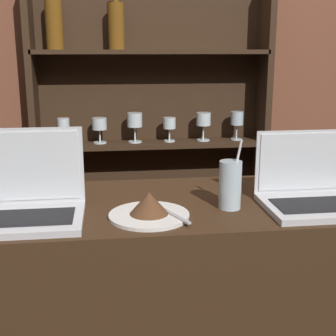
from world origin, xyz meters
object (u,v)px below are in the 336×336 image
Objects in this scene: laptop_near at (22,200)px; water_glass at (230,185)px; cake_plate at (149,208)px; laptop_far at (313,191)px.

laptop_near reaches higher than water_glass.
cake_plate is (0.35, -0.04, -0.03)m from laptop_near.
laptop_near is at bearing 173.60° from cake_plate.
cake_plate is 0.25m from water_glass.
laptop_near is 0.35m from cake_plate.
laptop_far reaches higher than cake_plate.
laptop_near reaches higher than laptop_far.
laptop_far is at bearing 4.47° from cake_plate.
laptop_far is 1.36× the size of cake_plate.
laptop_far is at bearing -1.83° from water_glass.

